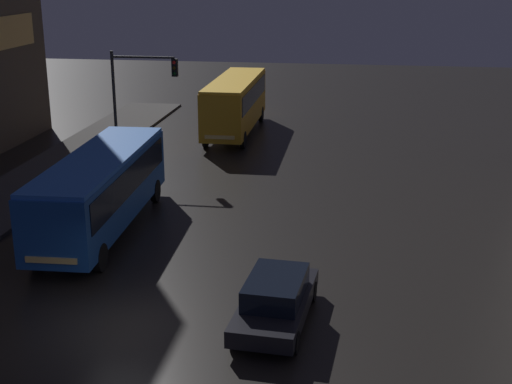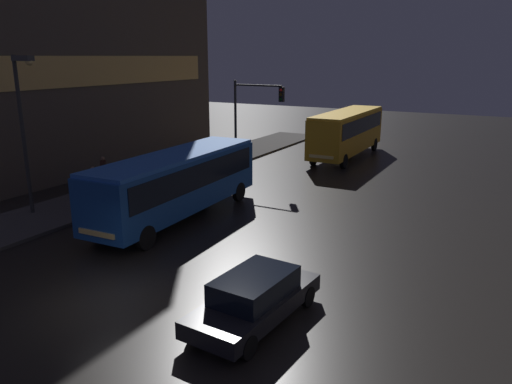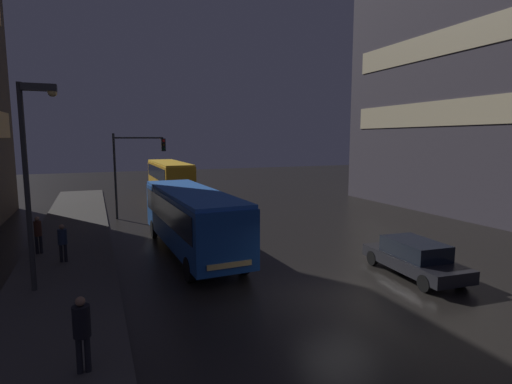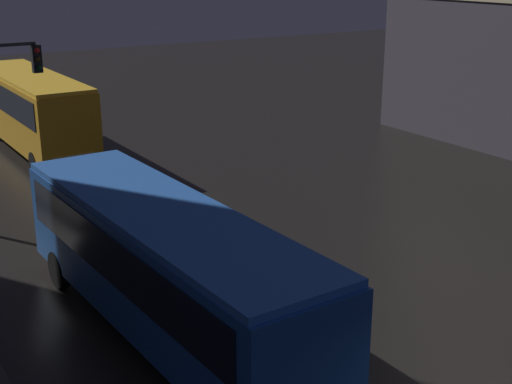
% 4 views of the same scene
% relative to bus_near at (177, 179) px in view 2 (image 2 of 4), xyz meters
% --- Properties ---
extents(ground_plane, '(120.00, 120.00, 0.00)m').
position_rel_bus_near_xyz_m(ground_plane, '(3.41, -7.60, -1.91)').
color(ground_plane, black).
extents(sidewalk_left, '(4.00, 48.00, 0.15)m').
position_rel_bus_near_xyz_m(sidewalk_left, '(-5.59, 2.40, -1.84)').
color(sidewalk_left, '#3D3A38').
rests_on(sidewalk_left, ground).
extents(building_left_tower, '(10.07, 20.79, 20.96)m').
position_rel_bus_near_xyz_m(building_left_tower, '(-15.01, 7.24, 8.57)').
color(building_left_tower, '#4C4238').
rests_on(building_left_tower, ground).
extents(bus_near, '(2.92, 10.66, 3.10)m').
position_rel_bus_near_xyz_m(bus_near, '(0.00, 0.00, 0.00)').
color(bus_near, '#194793').
rests_on(bus_near, ground).
extents(bus_far, '(2.57, 10.51, 3.45)m').
position_rel_bus_near_xyz_m(bus_far, '(2.11, 17.94, 0.21)').
color(bus_far, orange).
rests_on(bus_far, ground).
extents(car_taxi, '(2.21, 4.80, 1.45)m').
position_rel_bus_near_xyz_m(car_taxi, '(7.73, -6.58, -1.17)').
color(car_taxi, black).
rests_on(car_taxi, ground).
extents(pedestrian_near, '(0.37, 0.37, 1.79)m').
position_rel_bus_near_xyz_m(pedestrian_near, '(-6.86, 2.13, -0.72)').
color(pedestrian_near, black).
rests_on(pedestrian_near, sidewalk_left).
extents(pedestrian_mid, '(0.48, 0.48, 1.69)m').
position_rel_bus_near_xyz_m(pedestrian_mid, '(-5.70, 0.26, -0.76)').
color(pedestrian_mid, black).
rests_on(pedestrian_mid, sidewalk_left).
extents(traffic_light_main, '(3.56, 0.35, 5.93)m').
position_rel_bus_near_xyz_m(traffic_light_main, '(-1.68, 10.17, 2.13)').
color(traffic_light_main, '#2D2D2D').
rests_on(traffic_light_main, ground).
extents(street_lamp_sidewalk, '(1.25, 0.36, 7.32)m').
position_rel_bus_near_xyz_m(street_lamp_sidewalk, '(-6.21, -3.00, 3.11)').
color(street_lamp_sidewalk, '#2D2D2D').
rests_on(street_lamp_sidewalk, sidewalk_left).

